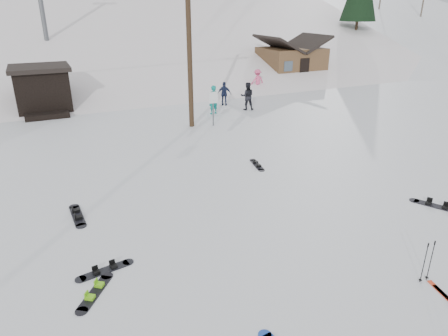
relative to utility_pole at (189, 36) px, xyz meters
name	(u,v)px	position (x,y,z in m)	size (l,w,h in m)	color
ground	(327,293)	(-2.00, -14.00, -4.68)	(200.00, 200.00, 0.00)	white
ski_slope	(85,135)	(-2.00, 41.00, -16.68)	(60.00, 75.00, 45.00)	white
ridge_right	(313,110)	(36.00, 36.00, -15.68)	(34.00, 85.00, 36.00)	white
treeline_right	(341,50)	(34.00, 28.00, -4.68)	(20.00, 60.00, 10.00)	black
treeline_crest	(57,37)	(-2.00, 72.00, -4.68)	(50.00, 6.00, 10.00)	black
utility_pole	(189,36)	(0.00, 0.00, 0.00)	(2.00, 0.26, 9.00)	#3A2819
trail_sign	(213,103)	(1.10, -0.42, -3.41)	(0.50, 0.09, 1.85)	#595B60
lift_hut	(43,89)	(-7.00, 6.94, -3.32)	(3.40, 4.10, 2.75)	black
cabin	(291,62)	(13.00, 10.00, -3.20)	(5.39, 4.40, 3.77)	brown
ski_poles	(428,261)	(0.36, -14.62, -4.13)	(0.30, 0.08, 1.07)	black
board_scatter_a	(105,270)	(-6.47, -11.02, -4.65)	(1.46, 0.48, 0.10)	black
board_scatter_b	(77,215)	(-6.77, -7.83, -4.65)	(0.38, 1.70, 0.12)	black
board_scatter_c	(95,292)	(-6.82, -11.76, -4.65)	(0.99, 1.26, 0.10)	black
board_scatter_d	(437,206)	(3.93, -12.13, -4.65)	(0.94, 1.53, 0.12)	black
board_scatter_f	(257,165)	(0.40, -6.48, -4.66)	(0.49, 1.39, 0.10)	black
skier_teal	(213,100)	(2.11, 1.92, -3.82)	(0.62, 0.41, 1.71)	#0C7C74
skier_dark	(247,96)	(4.45, 1.98, -3.83)	(0.83, 0.65, 1.71)	black
skier_pink	(257,80)	(7.90, 6.81, -3.86)	(1.06, 0.61, 1.63)	#E65183
skier_navy	(224,94)	(3.67, 3.66, -3.92)	(0.89, 0.37, 1.52)	#192140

